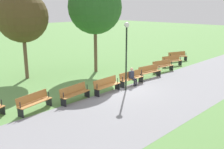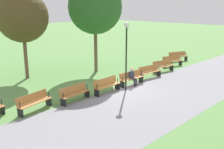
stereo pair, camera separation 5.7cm
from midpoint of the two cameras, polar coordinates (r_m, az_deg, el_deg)
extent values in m
plane|color=#5B8C47|center=(17.07, 1.75, -3.05)|extent=(120.00, 120.00, 0.00)
cube|color=gray|center=(15.48, 9.17, -5.13)|extent=(35.13, 5.74, 0.01)
cube|color=#B27538|center=(26.08, 13.96, 3.75)|extent=(1.99, 1.11, 0.04)
cube|color=#B27538|center=(26.19, 13.72, 4.35)|extent=(1.87, 0.80, 0.40)
cube|color=black|center=(26.70, 15.48, 3.39)|extent=(0.19, 0.37, 0.43)
cylinder|color=black|center=(26.61, 15.56, 4.21)|extent=(0.06, 0.06, 0.30)
cube|color=black|center=(25.56, 12.31, 3.10)|extent=(0.19, 0.37, 0.43)
cylinder|color=black|center=(25.47, 12.38, 3.96)|extent=(0.06, 0.06, 0.30)
cube|color=#B27538|center=(23.86, 12.79, 2.83)|extent=(2.01, 0.97, 0.04)
cube|color=#B27538|center=(23.95, 12.50, 3.48)|extent=(1.91, 0.65, 0.40)
cube|color=black|center=(24.52, 14.36, 2.49)|extent=(0.16, 0.38, 0.43)
cylinder|color=black|center=(24.43, 14.45, 3.39)|extent=(0.05, 0.05, 0.30)
cube|color=black|center=(23.30, 11.07, 2.05)|extent=(0.16, 0.38, 0.43)
cylinder|color=black|center=(23.21, 11.15, 3.00)|extent=(0.05, 0.05, 0.30)
cube|color=#B27538|center=(21.71, 10.92, 1.77)|extent=(2.01, 0.83, 0.04)
cube|color=#B27538|center=(21.79, 10.58, 2.49)|extent=(1.94, 0.50, 0.40)
cube|color=black|center=(22.41, 12.56, 1.47)|extent=(0.13, 0.38, 0.43)
cylinder|color=black|center=(22.31, 12.65, 2.45)|extent=(0.05, 0.05, 0.30)
cube|color=black|center=(21.13, 9.11, 0.85)|extent=(0.13, 0.38, 0.43)
cylinder|color=black|center=(21.03, 9.19, 1.88)|extent=(0.05, 0.05, 0.30)
cube|color=#B27538|center=(19.67, 8.14, 0.55)|extent=(2.00, 0.67, 0.04)
cube|color=#B27538|center=(19.74, 7.74, 1.34)|extent=(1.96, 0.34, 0.40)
cube|color=black|center=(20.39, 9.89, 0.31)|extent=(0.10, 0.38, 0.43)
cylinder|color=black|center=(20.28, 9.98, 1.38)|extent=(0.05, 0.05, 0.30)
cube|color=black|center=(19.08, 6.22, -0.55)|extent=(0.10, 0.38, 0.43)
cylinder|color=black|center=(18.97, 6.29, 0.59)|extent=(0.05, 0.05, 0.30)
cube|color=#B27538|center=(17.79, 4.23, -0.84)|extent=(1.98, 0.52, 0.04)
cube|color=#B27538|center=(17.86, 3.77, 0.03)|extent=(1.97, 0.18, 0.40)
cube|color=black|center=(18.53, 6.14, -1.01)|extent=(0.08, 0.38, 0.43)
cylinder|color=black|center=(18.41, 6.22, 0.16)|extent=(0.05, 0.05, 0.30)
cube|color=black|center=(17.21, 2.14, -2.16)|extent=(0.08, 0.38, 0.43)
cylinder|color=black|center=(17.09, 2.20, -0.90)|extent=(0.05, 0.05, 0.30)
cube|color=#B27538|center=(16.16, -1.07, -2.42)|extent=(1.98, 0.52, 0.04)
cube|color=#B27538|center=(16.22, -1.59, -1.46)|extent=(1.97, 0.18, 0.40)
cube|color=black|center=(16.88, 1.07, -2.49)|extent=(0.08, 0.38, 0.43)
cylinder|color=black|center=(16.76, 1.12, -1.21)|extent=(0.05, 0.05, 0.30)
cube|color=black|center=(15.60, -3.38, -3.97)|extent=(0.08, 0.38, 0.43)
cylinder|color=black|center=(15.46, -3.35, -2.60)|extent=(0.05, 0.05, 0.30)
cube|color=#B27538|center=(14.85, -7.93, -4.12)|extent=(2.00, 0.67, 0.04)
cube|color=#B27538|center=(14.91, -8.51, -3.09)|extent=(1.96, 0.34, 0.40)
cube|color=black|center=(15.55, -5.50, -4.08)|extent=(0.10, 0.38, 0.43)
cylinder|color=black|center=(15.41, -5.48, -2.71)|extent=(0.05, 0.05, 0.30)
cube|color=black|center=(14.33, -10.51, -5.92)|extent=(0.10, 0.38, 0.43)
cylinder|color=black|center=(14.19, -10.53, -4.45)|extent=(0.05, 0.05, 0.30)
cube|color=#B27538|center=(13.97, -16.31, -5.82)|extent=(2.01, 0.83, 0.04)
cube|color=#B27538|center=(14.03, -16.92, -4.72)|extent=(1.94, 0.50, 0.40)
cube|color=black|center=(14.62, -13.53, -5.67)|extent=(0.13, 0.38, 0.43)
cylinder|color=black|center=(14.48, -13.57, -4.22)|extent=(0.05, 0.05, 0.30)
cube|color=black|center=(13.51, -19.18, -7.82)|extent=(0.13, 0.38, 0.43)
cylinder|color=black|center=(13.36, -19.27, -6.27)|extent=(0.05, 0.05, 0.30)
cube|color=black|center=(14.20, -22.68, -7.06)|extent=(0.16, 0.38, 0.43)
cylinder|color=black|center=(14.05, -22.79, -5.57)|extent=(0.05, 0.05, 0.30)
cube|color=#2D3347|center=(17.71, 4.11, -0.07)|extent=(0.33, 0.21, 0.50)
sphere|color=tan|center=(17.61, 4.18, 1.15)|extent=(0.22, 0.22, 0.22)
cylinder|color=#23232D|center=(17.73, 4.72, -0.97)|extent=(0.14, 0.36, 0.13)
cylinder|color=#23232D|center=(17.68, 5.14, -1.75)|extent=(0.11, 0.11, 0.43)
cylinder|color=#23232D|center=(17.60, 4.33, -1.08)|extent=(0.14, 0.36, 0.13)
cylinder|color=#23232D|center=(17.55, 4.75, -1.87)|extent=(0.11, 0.11, 0.43)
cylinder|color=brown|center=(21.10, -3.64, 5.55)|extent=(0.26, 0.26, 3.72)
sphere|color=#285B23|center=(20.84, -3.78, 14.29)|extent=(4.14, 4.14, 4.14)
cylinder|color=brown|center=(20.11, -18.18, 3.72)|extent=(0.26, 0.26, 3.26)
sphere|color=#4C3D1E|center=(19.80, -18.83, 11.70)|extent=(3.60, 3.60, 3.60)
cylinder|color=black|center=(16.29, 2.98, 3.21)|extent=(0.10, 0.10, 3.93)
sphere|color=white|center=(16.00, 3.08, 10.61)|extent=(0.32, 0.32, 0.32)
camera|label=1|loc=(0.03, -90.09, -0.02)|focal=42.52mm
camera|label=2|loc=(0.03, 89.91, 0.02)|focal=42.52mm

